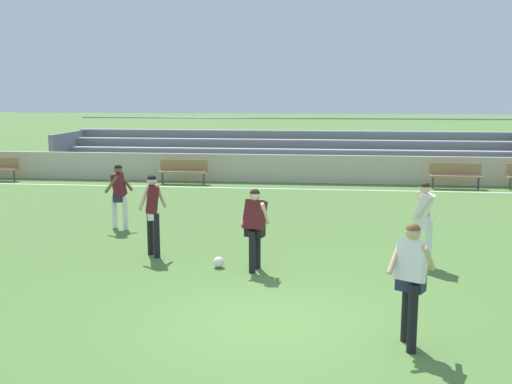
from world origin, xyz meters
The scene contains 12 objects.
ground_plane centered at (0.00, 0.00, 0.00)m, with size 160.00×160.00×0.00m, color #517A38.
field_line_sideline centered at (0.00, 12.34, 0.00)m, with size 44.00×0.12×0.01m, color white.
sideline_wall centered at (0.00, 13.86, 0.52)m, with size 48.00×0.16×1.05m, color beige.
bleacher_stand centered at (-0.72, 16.26, 0.91)m, with size 19.06×3.69×2.23m.
bench_centre_sideline centered at (-4.40, 13.11, 0.55)m, with size 1.80×0.40×0.90m.
bench_near_wall_gap centered at (5.42, 13.11, 0.55)m, with size 1.80×0.40×0.90m.
player_dark_wide_right centered at (-2.75, 3.34, 1.03)m, with size 0.55×0.45×1.73m.
player_dark_wide_left centered at (-0.52, 2.56, 0.95)m, with size 0.57×0.49×1.61m.
player_white_on_ball centered at (2.75, 3.31, 1.00)m, with size 0.49×0.55×1.68m.
player_dark_deep_cover centered at (-4.29, 5.70, 0.97)m, with size 0.62×0.44×1.63m.
player_white_dropping_back centered at (1.95, -0.69, 1.03)m, with size 0.70×0.50×1.73m.
soccer_ball centered at (-1.25, 2.67, 0.11)m, with size 0.22×0.22×0.22m, color white.
Camera 1 is at (0.75, -8.60, 3.46)m, focal length 42.23 mm.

